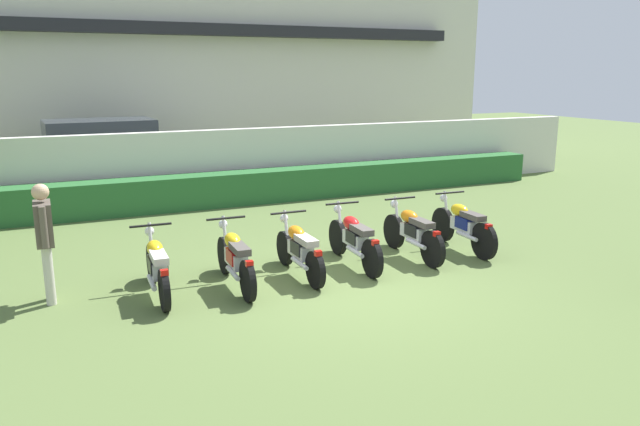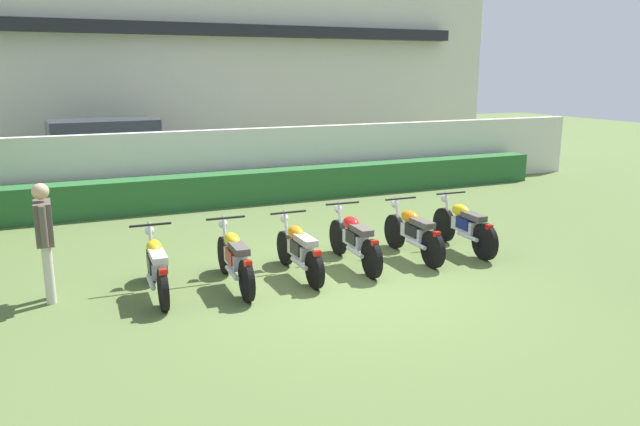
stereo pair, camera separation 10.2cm
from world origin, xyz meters
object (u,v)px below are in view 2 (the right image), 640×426
Objects in this scene: parked_car at (111,155)px; motorcycle_in_row_0 at (156,266)px; motorcycle_in_row_5 at (464,225)px; motorcycle_in_row_4 at (413,232)px; motorcycle_in_row_1 at (235,258)px; motorcycle_in_row_3 at (354,239)px; inspector_person at (45,232)px; motorcycle_in_row_2 at (299,249)px.

parked_car is 8.64m from motorcycle_in_row_0.
motorcycle_in_row_4 is at bearing 92.98° from motorcycle_in_row_5.
motorcycle_in_row_1 is (1.11, -0.10, 0.01)m from motorcycle_in_row_0.
motorcycle_in_row_5 reaches higher than motorcycle_in_row_3.
motorcycle_in_row_5 is (2.18, -0.01, 0.01)m from motorcycle_in_row_3.
motorcycle_in_row_1 reaches higher than motorcycle_in_row_0.
parked_car is 8.78m from motorcycle_in_row_1.
inspector_person reaches higher than motorcycle_in_row_1.
parked_car is at bearing 78.67° from inspector_person.
motorcycle_in_row_3 is at bearing -82.92° from motorcycle_in_row_2.
inspector_person is at bearing 81.25° from motorcycle_in_row_1.
motorcycle_in_row_0 is (-0.26, -8.63, -0.50)m from parked_car.
motorcycle_in_row_3 is 1.18× the size of inspector_person.
motorcycle_in_row_2 is 3.62m from inspector_person.
parked_car is at bearing 26.46° from motorcycle_in_row_4.
motorcycle_in_row_3 reaches higher than motorcycle_in_row_2.
parked_car is 9.98m from motorcycle_in_row_5.
motorcycle_in_row_4 is 0.98× the size of motorcycle_in_row_5.
parked_car is 2.43× the size of motorcycle_in_row_5.
motorcycle_in_row_4 is at bearing -87.86° from motorcycle_in_row_3.
parked_car is at bearing 7.48° from motorcycle_in_row_1.
motorcycle_in_row_3 is (1.02, 0.12, 0.01)m from motorcycle_in_row_2.
parked_car is 9.05m from motorcycle_in_row_3.
motorcycle_in_row_2 is at bearing 94.61° from motorcycle_in_row_5.
parked_car is 2.54× the size of motorcycle_in_row_2.
parked_car is 2.51× the size of motorcycle_in_row_0.
motorcycle_in_row_3 is (3.18, 0.08, 0.01)m from motorcycle_in_row_0.
motorcycle_in_row_0 is at bearing 94.45° from motorcycle_in_row_3.
motorcycle_in_row_5 is at bearing -85.98° from motorcycle_in_row_1.
motorcycle_in_row_1 is 0.97× the size of motorcycle_in_row_3.
motorcycle_in_row_4 is at bearing -3.18° from inspector_person.
motorcycle_in_row_2 is at bearing -6.70° from inspector_person.
motorcycle_in_row_5 reaches higher than motorcycle_in_row_2.
motorcycle_in_row_4 is 1.12× the size of inspector_person.
inspector_person reaches higher than motorcycle_in_row_0.
motorcycle_in_row_0 is 4.30m from motorcycle_in_row_4.
motorcycle_in_row_2 is 2.14m from motorcycle_in_row_4.
motorcycle_in_row_2 is 0.92× the size of motorcycle_in_row_3.
motorcycle_in_row_0 is 3.18m from motorcycle_in_row_3.
motorcycle_in_row_1 is 1.05× the size of motorcycle_in_row_2.
motorcycle_in_row_5 is at bearing -88.53° from motorcycle_in_row_4.
motorcycle_in_row_2 is (2.16, -0.04, -0.00)m from motorcycle_in_row_0.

